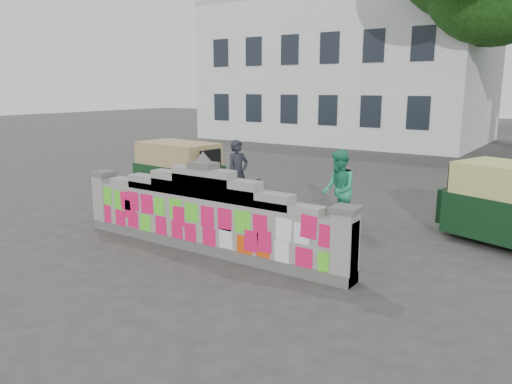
{
  "coord_description": "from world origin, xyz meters",
  "views": [
    {
      "loc": [
        6.26,
        -7.3,
        3.23
      ],
      "look_at": [
        0.55,
        1.0,
        1.1
      ],
      "focal_mm": 35.0,
      "sensor_mm": 36.0,
      "label": 1
    }
  ],
  "objects_px": {
    "cyclist_bike": "(238,196)",
    "cyclist_rider": "(238,183)",
    "pedestrian": "(338,190)",
    "rickshaw_left": "(180,170)"
  },
  "relations": [
    {
      "from": "cyclist_bike",
      "to": "cyclist_rider",
      "type": "xyz_separation_m",
      "value": [
        0.0,
        0.0,
        0.35
      ]
    },
    {
      "from": "cyclist_bike",
      "to": "rickshaw_left",
      "type": "xyz_separation_m",
      "value": [
        -2.62,
        0.7,
        0.35
      ]
    },
    {
      "from": "cyclist_bike",
      "to": "rickshaw_left",
      "type": "bearing_deg",
      "value": 92.11
    },
    {
      "from": "rickshaw_left",
      "to": "pedestrian",
      "type": "bearing_deg",
      "value": 0.88
    },
    {
      "from": "cyclist_bike",
      "to": "cyclist_rider",
      "type": "distance_m",
      "value": 0.35
    },
    {
      "from": "cyclist_rider",
      "to": "pedestrian",
      "type": "relative_size",
      "value": 0.92
    },
    {
      "from": "cyclist_rider",
      "to": "rickshaw_left",
      "type": "height_order",
      "value": "cyclist_rider"
    },
    {
      "from": "pedestrian",
      "to": "rickshaw_left",
      "type": "xyz_separation_m",
      "value": [
        -5.23,
        0.36,
        -0.07
      ]
    },
    {
      "from": "pedestrian",
      "to": "rickshaw_left",
      "type": "distance_m",
      "value": 5.25
    },
    {
      "from": "cyclist_rider",
      "to": "pedestrian",
      "type": "xyz_separation_m",
      "value": [
        2.62,
        0.33,
        0.08
      ]
    }
  ]
}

